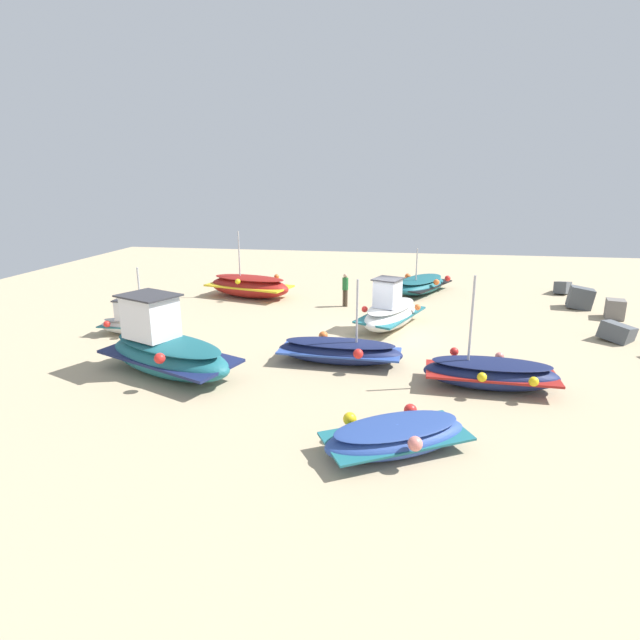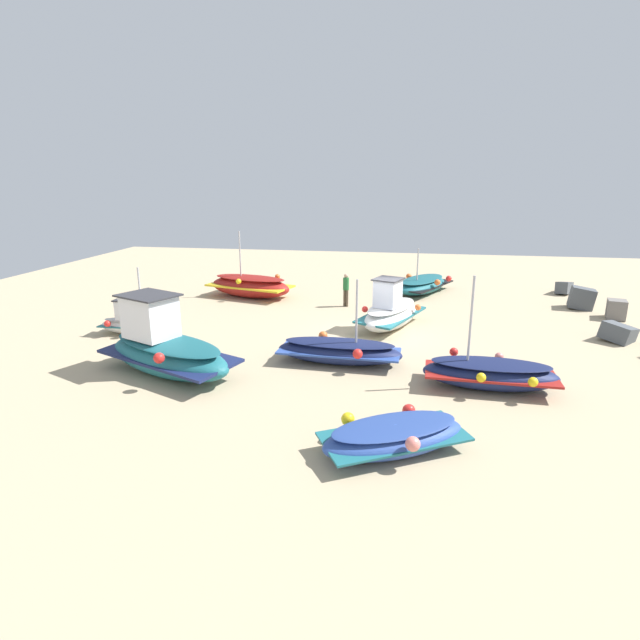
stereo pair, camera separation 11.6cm
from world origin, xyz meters
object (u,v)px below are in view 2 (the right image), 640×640
object	(u,v)px
fishing_boat_0	(391,312)
fishing_boat_4	(339,351)
fishing_boat_2	(250,286)
fishing_boat_6	(490,373)
fishing_boat_7	(132,323)
fishing_boat_5	(422,284)
fishing_boat_3	(165,349)
fishing_boat_1	(394,436)
person_walking	(346,288)

from	to	relation	value
fishing_boat_0	fishing_boat_4	size ratio (longest dim) A/B	1.03
fishing_boat_2	fishing_boat_6	xyz separation A→B (m)	(11.43, 11.67, -0.17)
fishing_boat_0	fishing_boat_7	size ratio (longest dim) A/B	1.59
fishing_boat_5	fishing_boat_6	bearing A→B (deg)	-146.10
fishing_boat_2	fishing_boat_7	distance (m)	8.38
fishing_boat_3	fishing_boat_7	size ratio (longest dim) A/B	1.92
fishing_boat_1	fishing_boat_4	xyz separation A→B (m)	(-6.07, -2.20, 0.05)
fishing_boat_5	fishing_boat_1	bearing A→B (deg)	-156.76
fishing_boat_3	person_walking	distance (m)	11.80
fishing_boat_3	fishing_boat_4	size ratio (longest dim) A/B	1.24
fishing_boat_2	person_walking	world-z (taller)	fishing_boat_2
fishing_boat_0	fishing_boat_2	size ratio (longest dim) A/B	0.90
fishing_boat_1	fishing_boat_7	bearing A→B (deg)	115.62
fishing_boat_7	fishing_boat_1	bearing A→B (deg)	143.96
fishing_boat_1	fishing_boat_5	size ratio (longest dim) A/B	0.79
fishing_boat_4	person_walking	bearing A→B (deg)	-82.24
fishing_boat_3	fishing_boat_6	distance (m)	11.05
fishing_boat_1	fishing_boat_4	distance (m)	6.45
fishing_boat_4	fishing_boat_7	xyz separation A→B (m)	(-2.08, -9.47, 0.04)
fishing_boat_4	fishing_boat_7	world-z (taller)	fishing_boat_4
fishing_boat_1	fishing_boat_5	distance (m)	18.96
fishing_boat_1	fishing_boat_5	xyz separation A→B (m)	(-18.93, 1.12, 0.08)
fishing_boat_0	fishing_boat_1	size ratio (longest dim) A/B	1.19
person_walking	fishing_boat_3	bearing A→B (deg)	3.04
person_walking	fishing_boat_6	bearing A→B (deg)	58.95
fishing_boat_0	fishing_boat_6	size ratio (longest dim) A/B	1.11
fishing_boat_1	fishing_boat_2	bearing A→B (deg)	89.16
person_walking	fishing_boat_7	bearing A→B (deg)	-24.33
fishing_boat_7	fishing_boat_3	bearing A→B (deg)	130.10
fishing_boat_6	person_walking	bearing A→B (deg)	122.85
fishing_boat_2	fishing_boat_3	size ratio (longest dim) A/B	0.92
fishing_boat_4	fishing_boat_7	size ratio (longest dim) A/B	1.55
fishing_boat_3	fishing_boat_4	bearing A→B (deg)	-137.03
fishing_boat_0	fishing_boat_3	size ratio (longest dim) A/B	0.83
fishing_boat_0	fishing_boat_7	distance (m)	11.57
fishing_boat_2	fishing_boat_3	world-z (taller)	fishing_boat_2
fishing_boat_3	fishing_boat_7	xyz separation A→B (m)	(-4.09, -3.58, -0.39)
fishing_boat_7	fishing_boat_0	bearing A→B (deg)	-166.22
fishing_boat_7	fishing_boat_6	bearing A→B (deg)	165.12
fishing_boat_4	fishing_boat_5	world-z (taller)	fishing_boat_4
fishing_boat_6	fishing_boat_0	bearing A→B (deg)	120.13
fishing_boat_2	fishing_boat_6	size ratio (longest dim) A/B	1.23
fishing_boat_4	fishing_boat_5	bearing A→B (deg)	-102.03
fishing_boat_5	fishing_boat_7	world-z (taller)	fishing_boat_7
fishing_boat_1	fishing_boat_6	world-z (taller)	fishing_boat_6
fishing_boat_7	fishing_boat_5	bearing A→B (deg)	-140.98
fishing_boat_1	fishing_boat_7	xyz separation A→B (m)	(-8.15, -11.66, 0.09)
fishing_boat_2	fishing_boat_5	world-z (taller)	fishing_boat_2
fishing_boat_5	fishing_boat_2	bearing A→B (deg)	133.20
fishing_boat_0	fishing_boat_5	size ratio (longest dim) A/B	0.94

